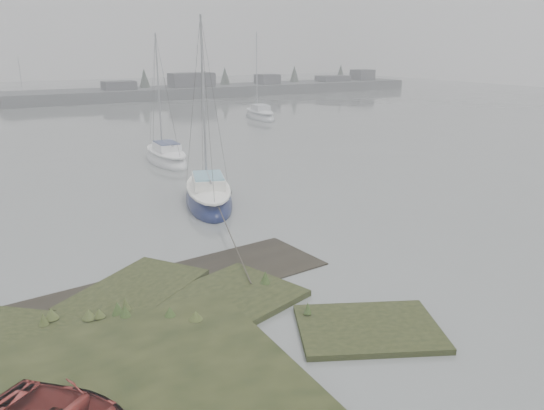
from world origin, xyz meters
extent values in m
plane|color=slate|center=(0.00, 30.00, 0.00)|extent=(160.00, 160.00, 0.00)
cube|color=#4C4F51|center=(26.00, 62.00, 0.60)|extent=(60.00, 8.00, 1.60)
cube|color=#424247|center=(10.00, 61.00, 1.40)|extent=(4.00, 3.00, 2.20)
cube|color=#424247|center=(20.00, 61.00, 1.80)|extent=(6.00, 3.00, 3.00)
cube|color=#424247|center=(32.00, 61.00, 1.55)|extent=(3.00, 3.00, 2.50)
cube|color=#424247|center=(44.00, 61.00, 1.30)|extent=(5.00, 3.00, 2.00)
cube|color=#424247|center=(50.00, 61.00, 1.70)|extent=(3.00, 3.00, 2.80)
cone|color=#384238|center=(14.00, 63.00, 2.20)|extent=(2.00, 2.00, 3.50)
cone|color=#384238|center=(26.00, 63.00, 2.20)|extent=(2.00, 2.00, 3.50)
cone|color=#384238|center=(38.00, 63.00, 2.20)|extent=(2.00, 2.00, 3.50)
cone|color=#384238|center=(47.00, 63.00, 2.20)|extent=(2.00, 2.00, 3.50)
ellipsoid|color=#0C143D|center=(1.50, 12.00, 0.11)|extent=(3.89, 6.59, 1.52)
ellipsoid|color=white|center=(1.50, 12.00, 0.72)|extent=(3.25, 5.69, 0.43)
cube|color=white|center=(1.42, 11.75, 1.09)|extent=(1.94, 2.45, 0.45)
cube|color=#75ABBE|center=(1.42, 11.75, 1.34)|extent=(1.80, 2.26, 0.07)
cylinder|color=#939399|center=(1.75, 12.76, 4.60)|extent=(0.10, 0.10, 7.15)
cylinder|color=#939399|center=(1.36, 11.58, 1.34)|extent=(0.85, 2.40, 0.08)
ellipsoid|color=silver|center=(2.74, 21.48, 0.10)|extent=(2.09, 5.88, 1.42)
ellipsoid|color=white|center=(2.74, 21.48, 0.67)|extent=(1.69, 5.12, 0.40)
cube|color=white|center=(2.73, 21.23, 1.02)|extent=(1.31, 2.04, 0.42)
cube|color=navy|center=(2.73, 21.23, 1.25)|extent=(1.22, 1.87, 0.07)
cylinder|color=#939399|center=(2.76, 22.23, 4.29)|extent=(0.09, 0.09, 6.66)
cylinder|color=#939399|center=(2.72, 21.06, 1.25)|extent=(0.15, 2.33, 0.07)
ellipsoid|color=silver|center=(17.47, 36.56, 0.11)|extent=(3.01, 6.49, 1.52)
ellipsoid|color=white|center=(17.47, 36.56, 0.71)|extent=(2.48, 5.63, 0.43)
cube|color=white|center=(17.43, 36.30, 1.09)|extent=(1.66, 2.32, 0.45)
cube|color=#ADB3B9|center=(17.43, 36.30, 1.34)|extent=(1.54, 2.13, 0.07)
cylinder|color=#939399|center=(17.60, 37.36, 4.59)|extent=(0.10, 0.10, 7.13)
cylinder|color=#939399|center=(17.40, 36.12, 1.34)|extent=(0.47, 2.48, 0.08)
ellipsoid|color=silver|center=(-0.76, 62.55, 0.07)|extent=(4.55, 2.29, 1.06)
ellipsoid|color=white|center=(-0.76, 62.55, 0.50)|extent=(3.94, 1.90, 0.30)
cube|color=white|center=(-0.58, 62.51, 0.76)|extent=(1.65, 1.22, 0.31)
cube|color=#AEB1BB|center=(-0.58, 62.51, 0.93)|extent=(1.51, 1.13, 0.05)
cylinder|color=#939399|center=(-1.31, 62.66, 3.20)|extent=(0.07, 0.07, 4.97)
cylinder|color=#939399|center=(-0.46, 62.48, 0.93)|extent=(1.71, 0.41, 0.06)
camera|label=1|loc=(-7.49, -9.59, 6.89)|focal=35.00mm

